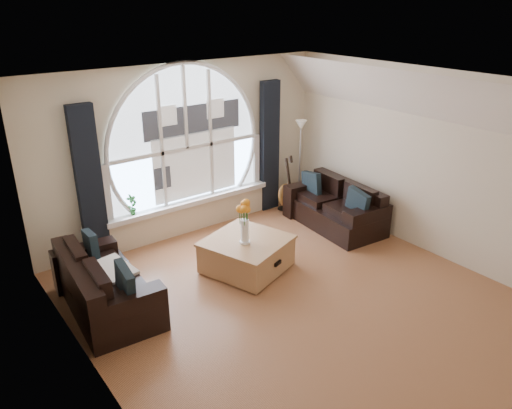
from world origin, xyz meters
name	(u,v)px	position (x,y,z in m)	size (l,w,h in m)	color
ground	(299,302)	(0.00, 0.00, 0.00)	(5.00, 5.50, 0.01)	brown
ceiling	(307,88)	(0.00, 0.00, 2.70)	(5.00, 5.50, 0.01)	silver
wall_back	(185,150)	(0.00, 2.75, 1.35)	(5.00, 0.01, 2.70)	beige
wall_left	(92,271)	(-2.50, 0.00, 1.35)	(0.01, 5.50, 2.70)	beige
wall_right	(431,164)	(2.50, 0.00, 1.35)	(0.01, 5.50, 2.70)	beige
attic_slope	(428,97)	(2.20, 0.00, 2.35)	(0.92, 5.50, 0.72)	silver
arched_window	(185,134)	(0.00, 2.72, 1.62)	(2.60, 0.06, 2.15)	silver
window_sill	(191,202)	(0.00, 2.65, 0.51)	(2.90, 0.22, 0.08)	white
window_frame	(186,134)	(0.00, 2.69, 1.62)	(2.76, 0.08, 2.15)	white
neighbor_house	(195,140)	(0.15, 2.71, 1.50)	(1.70, 0.02, 1.50)	silver
curtain_left	(90,186)	(-1.60, 2.63, 1.15)	(0.35, 0.12, 2.30)	black
curtain_right	(270,147)	(1.60, 2.63, 1.15)	(0.35, 0.12, 2.30)	black
sofa_left	(105,281)	(-1.97, 1.33, 0.40)	(0.83, 1.67, 0.74)	black
sofa_right	(335,204)	(1.98, 1.35, 0.40)	(0.83, 1.65, 0.73)	black
coffee_chest	(247,253)	(-0.03, 1.07, 0.25)	(1.04, 1.04, 0.51)	#AE7D4F
throw_blanket	(108,273)	(-1.94, 1.32, 0.50)	(0.55, 0.55, 0.10)	silver
vase_flowers	(245,217)	(-0.11, 1.01, 0.86)	(0.24, 0.24, 0.70)	white
floor_lamp	(300,164)	(2.11, 2.39, 0.80)	(0.24, 0.24, 1.60)	#B2B2B2
guitar	(286,183)	(1.75, 2.34, 0.53)	(0.36, 0.24, 1.06)	#9A662D
potted_plant	(132,205)	(-1.01, 2.65, 0.71)	(0.17, 0.11, 0.32)	#1E6023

